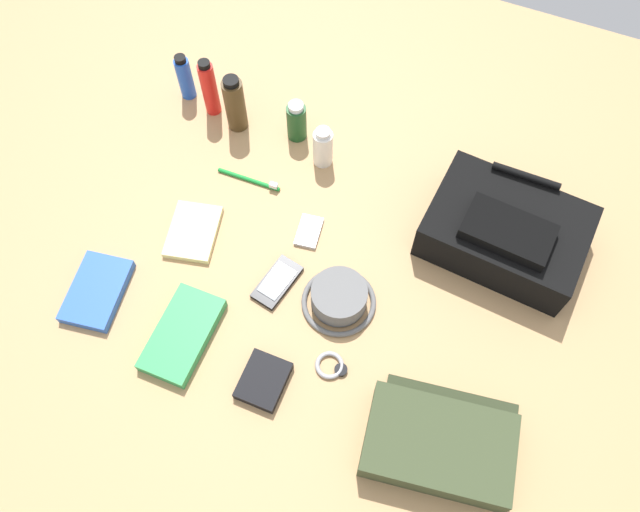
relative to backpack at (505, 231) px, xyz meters
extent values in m
cube|color=tan|center=(-0.37, -0.21, -0.07)|extent=(2.64, 2.02, 0.02)
cube|color=black|center=(0.00, 0.00, 0.00)|extent=(0.37, 0.27, 0.11)
cube|color=black|center=(0.00, -0.04, 0.06)|extent=(0.20, 0.12, 0.03)
cylinder|color=black|center=(0.00, 0.12, 0.06)|extent=(0.16, 0.02, 0.02)
cube|color=#384228|center=(0.01, -0.51, -0.02)|extent=(0.31, 0.22, 0.07)
cube|color=#2C3520|center=(0.01, -0.41, -0.05)|extent=(0.28, 0.10, 0.01)
cylinder|color=slate|center=(-0.29, -0.29, -0.02)|extent=(0.12, 0.12, 0.05)
torus|color=slate|center=(-0.29, -0.29, -0.05)|extent=(0.17, 0.17, 0.01)
cylinder|color=blue|center=(-0.89, 0.12, 0.00)|extent=(0.04, 0.04, 0.12)
cylinder|color=black|center=(-0.89, 0.12, 0.07)|extent=(0.03, 0.03, 0.01)
cylinder|color=red|center=(-0.80, 0.10, 0.02)|extent=(0.04, 0.04, 0.16)
cylinder|color=black|center=(-0.80, 0.10, 0.11)|extent=(0.03, 0.03, 0.01)
cylinder|color=#473319|center=(-0.72, 0.08, 0.02)|extent=(0.05, 0.05, 0.15)
cylinder|color=black|center=(-0.72, 0.08, 0.10)|extent=(0.04, 0.04, 0.01)
cylinder|color=#19471E|center=(-0.57, 0.11, -0.01)|extent=(0.05, 0.05, 0.10)
cylinder|color=silver|center=(-0.57, 0.11, 0.05)|extent=(0.04, 0.04, 0.01)
cylinder|color=white|center=(-0.47, 0.06, -0.01)|extent=(0.05, 0.05, 0.10)
cylinder|color=silver|center=(-0.47, 0.06, 0.05)|extent=(0.04, 0.04, 0.01)
cube|color=blue|center=(-0.80, -0.48, -0.05)|extent=(0.14, 0.19, 0.02)
cube|color=white|center=(-0.80, -0.48, -0.05)|extent=(0.13, 0.18, 0.02)
cube|color=#2D934C|center=(-0.57, -0.49, -0.04)|extent=(0.12, 0.21, 0.03)
cube|color=white|center=(-0.57, -0.49, -0.05)|extent=(0.11, 0.20, 0.02)
cube|color=black|center=(-0.44, -0.30, -0.05)|extent=(0.08, 0.13, 0.01)
cube|color=black|center=(-0.44, -0.30, -0.05)|extent=(0.07, 0.09, 0.00)
cube|color=#B7B7BC|center=(-0.42, -0.15, -0.05)|extent=(0.06, 0.09, 0.01)
cylinder|color=silver|center=(-0.42, -0.16, -0.05)|extent=(0.03, 0.03, 0.00)
torus|color=#99999E|center=(-0.25, -0.43, -0.05)|extent=(0.06, 0.06, 0.01)
cylinder|color=black|center=(-0.23, -0.43, -0.05)|extent=(0.03, 0.03, 0.01)
cylinder|color=#198C33|center=(-0.62, -0.07, -0.05)|extent=(0.16, 0.01, 0.01)
cube|color=white|center=(-0.55, -0.07, -0.04)|extent=(0.02, 0.01, 0.01)
cube|color=black|center=(-0.37, -0.52, -0.05)|extent=(0.09, 0.11, 0.02)
cube|color=beige|center=(-0.67, -0.25, -0.05)|extent=(0.14, 0.17, 0.02)
camera|label=1|loc=(-0.11, -0.82, 1.25)|focal=35.64mm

